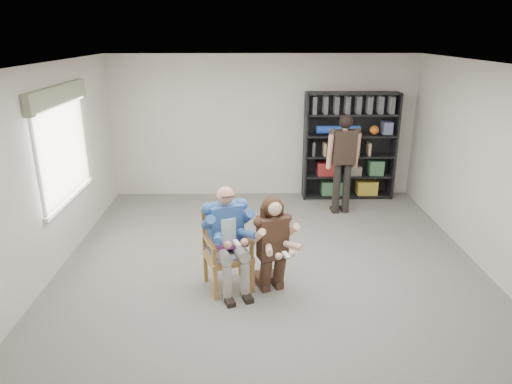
{
  "coord_description": "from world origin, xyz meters",
  "views": [
    {
      "loc": [
        -0.32,
        -5.45,
        3.18
      ],
      "look_at": [
        -0.2,
        0.6,
        1.05
      ],
      "focal_mm": 32.0,
      "sensor_mm": 36.0,
      "label": 1
    }
  ],
  "objects_px": {
    "armchair": "(228,250)",
    "kneeling_woman": "(274,246)",
    "standing_man": "(343,165)",
    "seated_man": "(228,239)",
    "bookshelf": "(350,146)"
  },
  "relations": [
    {
      "from": "armchair",
      "to": "standing_man",
      "type": "bearing_deg",
      "value": 32.52
    },
    {
      "from": "kneeling_woman",
      "to": "bookshelf",
      "type": "xyz_separation_m",
      "value": [
        1.7,
        3.57,
        0.42
      ]
    },
    {
      "from": "kneeling_woman",
      "to": "standing_man",
      "type": "relative_size",
      "value": 0.7
    },
    {
      "from": "seated_man",
      "to": "kneeling_woman",
      "type": "height_order",
      "value": "seated_man"
    },
    {
      "from": "kneeling_woman",
      "to": "bookshelf",
      "type": "height_order",
      "value": "bookshelf"
    },
    {
      "from": "standing_man",
      "to": "kneeling_woman",
      "type": "bearing_deg",
      "value": -125.14
    },
    {
      "from": "seated_man",
      "to": "armchair",
      "type": "bearing_deg",
      "value": -110.0
    },
    {
      "from": "bookshelf",
      "to": "armchair",
      "type": "bearing_deg",
      "value": -123.46
    },
    {
      "from": "seated_man",
      "to": "standing_man",
      "type": "xyz_separation_m",
      "value": [
        1.98,
        2.58,
        0.22
      ]
    },
    {
      "from": "armchair",
      "to": "kneeling_woman",
      "type": "xyz_separation_m",
      "value": [
        0.58,
        -0.12,
        0.1
      ]
    },
    {
      "from": "seated_man",
      "to": "bookshelf",
      "type": "height_order",
      "value": "bookshelf"
    },
    {
      "from": "armchair",
      "to": "kneeling_woman",
      "type": "distance_m",
      "value": 0.6
    },
    {
      "from": "kneeling_woman",
      "to": "seated_man",
      "type": "bearing_deg",
      "value": 148.31
    },
    {
      "from": "seated_man",
      "to": "standing_man",
      "type": "distance_m",
      "value": 3.26
    },
    {
      "from": "standing_man",
      "to": "bookshelf",
      "type": "bearing_deg",
      "value": 63.22
    }
  ]
}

